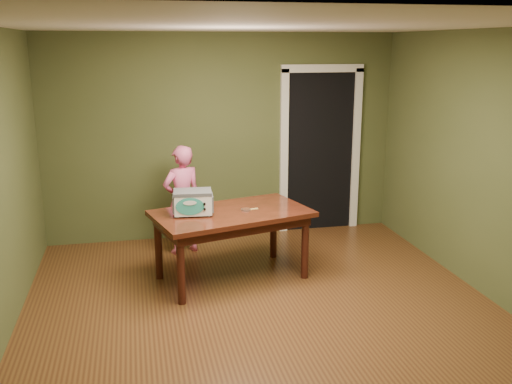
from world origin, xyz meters
TOP-DOWN VIEW (x-y plane):
  - floor at (0.00, 0.00)m, footprint 5.00×5.00m
  - room_shell at (0.00, 0.00)m, footprint 4.52×5.02m
  - doorway at (1.30, 2.78)m, footprint 1.10×0.66m
  - dining_table at (-0.16, 1.02)m, footprint 1.78×1.28m
  - toy_oven at (-0.56, 0.99)m, footprint 0.43×0.31m
  - baking_pan at (-0.00, 1.01)m, footprint 0.10×0.10m
  - spatula at (0.05, 1.03)m, footprint 0.18×0.07m
  - child at (-0.59, 1.93)m, footprint 0.56×0.46m

SIDE VIEW (x-z plane):
  - floor at x=0.00m, z-range 0.00..0.00m
  - dining_table at x=-0.16m, z-range 0.28..1.03m
  - child at x=-0.59m, z-range 0.00..1.31m
  - spatula at x=0.05m, z-range 0.75..0.76m
  - baking_pan at x=0.00m, z-range 0.75..0.77m
  - toy_oven at x=-0.56m, z-range 0.76..1.01m
  - doorway at x=1.30m, z-range -0.07..2.18m
  - room_shell at x=0.00m, z-range 0.40..3.01m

